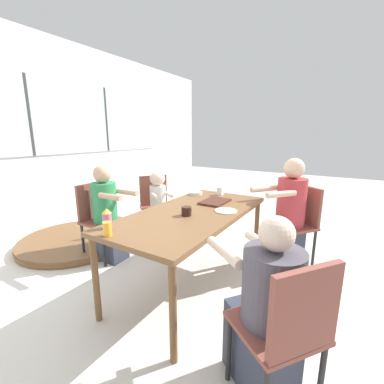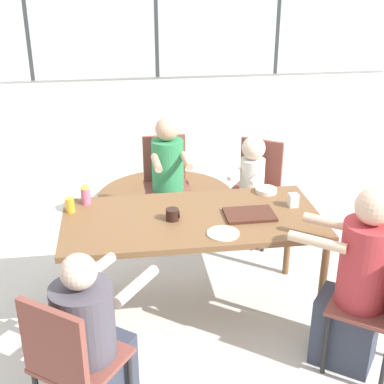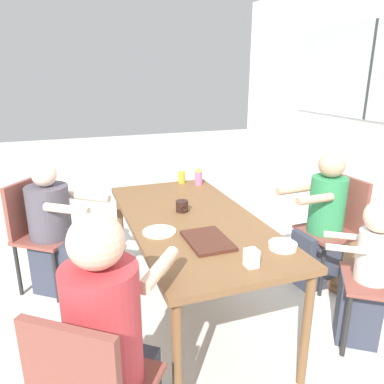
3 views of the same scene
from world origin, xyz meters
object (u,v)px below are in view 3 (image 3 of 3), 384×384
Objects in this scene: person_woman_green_shirt at (56,236)px; person_man_blue_shirt at (321,226)px; chair_for_man_blue_shirt at (338,221)px; bowl_white_shallow at (283,246)px; person_toddler at (367,277)px; juice_glass at (182,177)px; milk_carton_small at (251,258)px; person_man_teal_shirt at (110,357)px; sippy_cup at (198,176)px; chair_for_woman_green_shirt at (36,226)px; coffee_mug at (182,206)px.

person_woman_green_shirt is 2.08m from person_man_blue_shirt.
chair_for_man_blue_shirt reaches higher than bowl_white_shallow.
person_woman_green_shirt reaches higher than person_toddler.
person_woman_green_shirt reaches higher than juice_glass.
chair_for_man_blue_shirt is 9.36× the size of milk_carton_small.
bowl_white_shallow is (0.64, -0.79, 0.25)m from person_man_blue_shirt.
person_man_teal_shirt reaches higher than person_toddler.
bowl_white_shallow is at bearing 5.19° from juice_glass.
sippy_cup is (-0.65, -0.96, 0.30)m from chair_for_man_blue_shirt.
person_woman_green_shirt is 11.10× the size of milk_carton_small.
person_toddler is at bearing 85.84° from bowl_white_shallow.
chair_for_woman_green_shirt is 0.74× the size of person_man_teal_shirt.
juice_glass is (-0.15, 1.07, 0.33)m from person_woman_green_shirt.
person_man_blue_shirt is 0.71m from person_toddler.
person_woman_green_shirt is 1.76m from bowl_white_shallow.
chair_for_woman_green_shirt reaches higher than coffee_mug.
person_man_blue_shirt reaches higher than chair_for_man_blue_shirt.
milk_carton_small is at bearing -65.05° from bowl_white_shallow.
bowl_white_shallow is at bearing 81.33° from chair_for_woman_green_shirt.
person_man_blue_shirt is 0.93× the size of person_man_teal_shirt.
juice_glass is (-0.76, -0.91, 0.28)m from person_man_blue_shirt.
person_woman_green_shirt is 1.13m from juice_glass.
chair_for_man_blue_shirt is 8.63× the size of juice_glass.
person_woman_green_shirt is 1.69m from milk_carton_small.
person_woman_green_shirt is (-0.60, -2.15, -0.06)m from chair_for_man_blue_shirt.
person_man_teal_shirt reaches higher than milk_carton_small.
juice_glass is at bearing 128.82° from chair_for_woman_green_shirt.
person_man_teal_shirt is (0.93, -1.94, 0.02)m from chair_for_man_blue_shirt.
person_woman_green_shirt reaches higher than milk_carton_small.
chair_for_woman_green_shirt is 0.90× the size of person_toddler.
milk_carton_small is at bearing 130.05° from person_toddler.
juice_glass is (-0.75, -1.08, 0.27)m from chair_for_man_blue_shirt.
person_woman_green_shirt is 1.07× the size of person_toddler.
chair_for_man_blue_shirt is at bearing 124.27° from bowl_white_shallow.
person_woman_green_shirt is at bearing 89.11° from person_toddler.
milk_carton_small is at bearing -4.99° from juice_glass.
chair_for_woman_green_shirt is 1.20m from coffee_mug.
milk_carton_small reaches higher than bowl_white_shallow.
person_man_teal_shirt reaches higher than coffee_mug.
person_man_blue_shirt is 2.00m from person_man_teal_shirt.
person_man_teal_shirt reaches higher than chair_for_woman_green_shirt.
person_toddler reaches higher than chair_for_woman_green_shirt.
milk_carton_small reaches higher than coffee_mug.
juice_glass is at bearing 162.09° from coffee_mug.
person_man_blue_shirt is 1.22m from juice_glass.
chair_for_woman_green_shirt is 1.36m from sippy_cup.
person_toddler is 6.21× the size of bowl_white_shallow.
juice_glass is at bearing 61.53° from person_toddler.
bowl_white_shallow is (1.25, 1.20, 0.30)m from person_woman_green_shirt.
sippy_cup is at bearing 59.20° from person_toddler.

